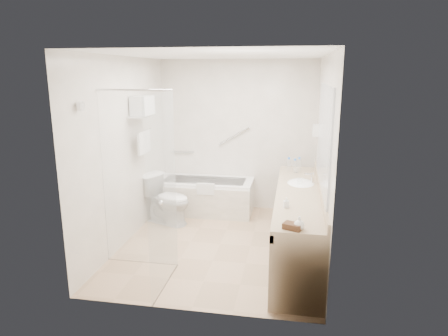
% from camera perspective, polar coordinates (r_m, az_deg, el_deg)
% --- Properties ---
extents(floor, '(3.20, 3.20, 0.00)m').
position_cam_1_polar(floor, '(5.57, -0.55, -10.77)').
color(floor, tan).
rests_on(floor, ground).
extents(ceiling, '(2.60, 3.20, 0.10)m').
position_cam_1_polar(ceiling, '(5.08, -0.61, 15.86)').
color(ceiling, white).
rests_on(ceiling, wall_back).
extents(wall_back, '(2.60, 0.10, 2.50)m').
position_cam_1_polar(wall_back, '(6.74, 1.93, 4.63)').
color(wall_back, silver).
rests_on(wall_back, ground).
extents(wall_front, '(2.60, 0.10, 2.50)m').
position_cam_1_polar(wall_front, '(3.67, -5.16, -3.07)').
color(wall_front, silver).
rests_on(wall_front, ground).
extents(wall_left, '(0.10, 3.20, 2.50)m').
position_cam_1_polar(wall_left, '(5.57, -13.86, 2.33)').
color(wall_left, silver).
rests_on(wall_left, ground).
extents(wall_right, '(0.10, 3.20, 2.50)m').
position_cam_1_polar(wall_right, '(5.11, 13.90, 1.35)').
color(wall_right, silver).
rests_on(wall_right, ground).
extents(bathtub, '(1.60, 0.73, 0.59)m').
position_cam_1_polar(bathtub, '(6.70, -2.82, -3.99)').
color(bathtub, white).
rests_on(bathtub, floor).
extents(grab_bar_short, '(0.40, 0.03, 0.03)m').
position_cam_1_polar(grab_bar_short, '(6.95, -5.93, 2.32)').
color(grab_bar_short, silver).
rests_on(grab_bar_short, wall_back).
extents(grab_bar_long, '(0.53, 0.03, 0.33)m').
position_cam_1_polar(grab_bar_long, '(6.71, 1.45, 4.59)').
color(grab_bar_long, silver).
rests_on(grab_bar_long, wall_back).
extents(shower_enclosure, '(0.96, 0.91, 2.11)m').
position_cam_1_polar(shower_enclosure, '(4.53, -10.63, -2.46)').
color(shower_enclosure, silver).
rests_on(shower_enclosure, floor).
extents(towel_shelf, '(0.24, 0.55, 0.81)m').
position_cam_1_polar(towel_shelf, '(5.77, -11.55, 7.89)').
color(towel_shelf, silver).
rests_on(towel_shelf, wall_left).
extents(vanity_counter, '(0.55, 2.70, 0.95)m').
position_cam_1_polar(vanity_counter, '(5.12, 10.53, -5.55)').
color(vanity_counter, tan).
rests_on(vanity_counter, floor).
extents(sink, '(0.40, 0.52, 0.14)m').
position_cam_1_polar(sink, '(5.45, 10.91, -2.42)').
color(sink, white).
rests_on(sink, vanity_counter).
extents(faucet, '(0.03, 0.03, 0.14)m').
position_cam_1_polar(faucet, '(5.42, 12.50, -1.36)').
color(faucet, silver).
rests_on(faucet, vanity_counter).
extents(mirror, '(0.02, 2.00, 1.20)m').
position_cam_1_polar(mirror, '(4.91, 14.09, 4.41)').
color(mirror, '#A9AFB5').
rests_on(mirror, wall_right).
extents(hairdryer_unit, '(0.08, 0.10, 0.18)m').
position_cam_1_polar(hairdryer_unit, '(6.11, 12.93, 5.26)').
color(hairdryer_unit, silver).
rests_on(hairdryer_unit, wall_right).
extents(toilet, '(0.87, 0.67, 0.75)m').
position_cam_1_polar(toilet, '(6.24, -8.10, -4.50)').
color(toilet, white).
rests_on(toilet, floor).
extents(amenity_basket, '(0.20, 0.17, 0.06)m').
position_cam_1_polar(amenity_basket, '(3.86, 9.78, -8.19)').
color(amenity_basket, '#402517').
rests_on(amenity_basket, vanity_counter).
extents(soap_bottle_a, '(0.08, 0.12, 0.05)m').
position_cam_1_polar(soap_bottle_a, '(4.43, 8.86, -5.28)').
color(soap_bottle_a, silver).
rests_on(soap_bottle_a, vanity_counter).
extents(soap_bottle_b, '(0.13, 0.15, 0.10)m').
position_cam_1_polar(soap_bottle_b, '(3.85, 10.69, -7.92)').
color(soap_bottle_b, silver).
rests_on(soap_bottle_b, vanity_counter).
extents(water_bottle_left, '(0.07, 0.07, 0.21)m').
position_cam_1_polar(water_bottle_left, '(6.02, 9.24, 0.43)').
color(water_bottle_left, silver).
rests_on(water_bottle_left, vanity_counter).
extents(water_bottle_mid, '(0.06, 0.06, 0.20)m').
position_cam_1_polar(water_bottle_mid, '(6.13, 10.68, 0.53)').
color(water_bottle_mid, silver).
rests_on(water_bottle_mid, vanity_counter).
extents(water_bottle_right, '(0.07, 0.07, 0.22)m').
position_cam_1_polar(water_bottle_right, '(5.93, 10.08, 0.22)').
color(water_bottle_right, silver).
rests_on(water_bottle_right, vanity_counter).
extents(drinking_glass_near, '(0.08, 0.08, 0.08)m').
position_cam_1_polar(drinking_glass_near, '(5.98, 10.35, -0.28)').
color(drinking_glass_near, silver).
rests_on(drinking_glass_near, vanity_counter).
extents(drinking_glass_far, '(0.08, 0.08, 0.10)m').
position_cam_1_polar(drinking_glass_far, '(5.31, 10.77, -1.92)').
color(drinking_glass_far, silver).
rests_on(drinking_glass_far, vanity_counter).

